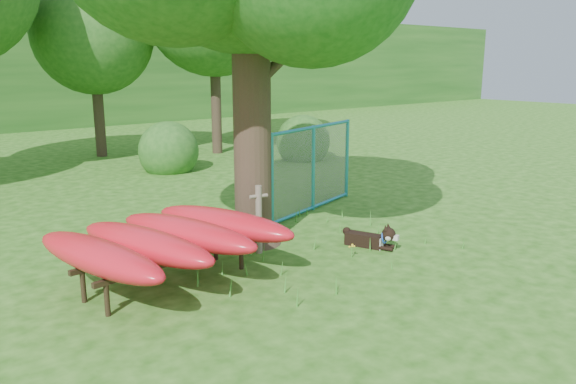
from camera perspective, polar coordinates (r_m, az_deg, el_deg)
ground at (r=9.10m, az=3.89°, el=-7.65°), size 80.00×80.00×0.00m
wooden_post at (r=9.57m, az=-2.98°, el=-2.62°), size 0.33×0.13×1.19m
kayak_rack at (r=8.38m, az=-12.24°, el=-4.62°), size 3.41×3.03×0.93m
husky_dog at (r=10.09m, az=8.59°, el=-4.66°), size 0.54×1.04×0.48m
fence_section at (r=12.34m, az=2.57°, el=2.44°), size 3.11×0.99×3.14m
wildflower_clump at (r=9.52m, az=6.52°, el=-5.58°), size 0.11×0.09×0.23m
bg_tree_c at (r=20.55m, az=-19.21°, el=14.85°), size 4.00×4.00×6.12m
bg_tree_d at (r=20.40m, az=-7.60°, el=18.21°), size 4.80×4.80×7.50m
bg_tree_e at (r=24.56m, az=-5.32°, el=17.72°), size 4.60×4.60×7.55m
shrub_right at (r=19.08m, az=1.53°, el=3.36°), size 1.80×1.80×1.80m
shrub_mid at (r=17.38m, az=-11.94°, el=2.12°), size 1.80×1.80×1.80m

